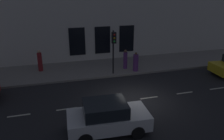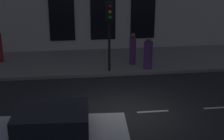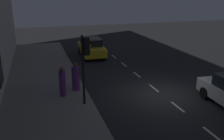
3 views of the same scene
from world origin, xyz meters
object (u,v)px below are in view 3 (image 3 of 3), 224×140
Objects in this scene: parked_car_1 at (91,47)px; pedestrian_2 at (76,78)px; traffic_light at (85,56)px; pedestrian_0 at (62,82)px.

pedestrian_2 is (2.71, 7.76, 0.08)m from parked_car_1.
traffic_light reaches higher than pedestrian_0.
traffic_light is 0.83× the size of parked_car_1.
pedestrian_0 reaches higher than parked_car_1.
pedestrian_2 is at bearing -170.68° from pedestrian_0.
parked_car_1 is 2.64× the size of pedestrian_2.
traffic_light is at bearing 99.37° from pedestrian_0.
traffic_light is at bearing 77.89° from parked_car_1.
pedestrian_0 is 1.03m from pedestrian_2.
pedestrian_0 is (1.03, -1.33, -1.71)m from traffic_light.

